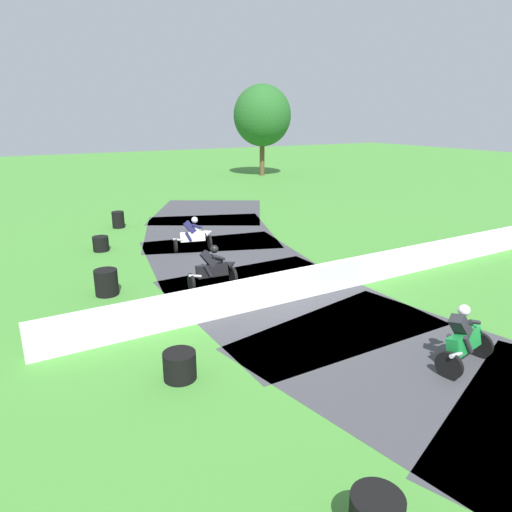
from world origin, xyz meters
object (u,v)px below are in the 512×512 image
Objects in this scene: motorcycle_chase_black at (214,268)px; tire_stack_far at (180,366)px; motorcycle_lead_white at (194,235)px; motorcycle_trailing_green at (465,338)px; tire_stack_near at (118,220)px; tire_stack_mid_a at (101,244)px; tire_stack_mid_b at (106,282)px.

tire_stack_far is (-2.86, -4.51, -0.36)m from motorcycle_chase_black.
motorcycle_lead_white is 11.45m from motorcycle_trailing_green.
motorcycle_chase_black is at bearing -86.16° from tire_stack_near.
motorcycle_trailing_green is (2.78, -7.05, -0.01)m from motorcycle_chase_black.
tire_stack_far is (-0.59, -10.58, -0.00)m from tire_stack_mid_a.
tire_stack_mid_b is (-0.86, -4.99, 0.10)m from tire_stack_mid_a.
tire_stack_mid_a is 0.91× the size of tire_stack_far.
motorcycle_trailing_green reaches higher than tire_stack_near.
motorcycle_chase_black reaches higher than tire_stack_mid_a.
motorcycle_lead_white reaches higher than motorcycle_trailing_green.
motorcycle_lead_white is 4.40m from motorcycle_chase_black.
tire_stack_mid_a is at bearing 110.47° from motorcycle_chase_black.
motorcycle_lead_white is at bearing 37.25° from tire_stack_mid_b.
motorcycle_trailing_green is 2.09× the size of tire_stack_mid_b.
tire_stack_near is at bearing 81.24° from tire_stack_far.
motorcycle_chase_black is 2.13× the size of tire_stack_near.
tire_stack_near is at bearing 93.84° from motorcycle_chase_black.
motorcycle_chase_black is at bearing 57.61° from tire_stack_far.
motorcycle_lead_white is 1.01× the size of motorcycle_chase_black.
motorcycle_chase_black is 3.32m from tire_stack_mid_b.
tire_stack_mid_b is at bearing -99.78° from tire_stack_mid_a.
motorcycle_trailing_green reaches higher than tire_stack_mid_b.
tire_stack_near and tire_stack_mid_b have the same top height.
motorcycle_trailing_green is at bearing -68.95° from tire_stack_mid_a.
motorcycle_trailing_green reaches higher than tire_stack_mid_a.
motorcycle_chase_black is 5.35m from tire_stack_far.
tire_stack_mid_a is at bearing -113.40° from tire_stack_near.
motorcycle_chase_black is at bearing -104.10° from motorcycle_lead_white.
tire_stack_mid_b is at bearing -105.83° from tire_stack_near.
motorcycle_trailing_green is at bearing -53.97° from tire_stack_mid_b.
motorcycle_trailing_green is 2.65× the size of tire_stack_mid_a.
motorcycle_lead_white is 5.79m from tire_stack_near.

